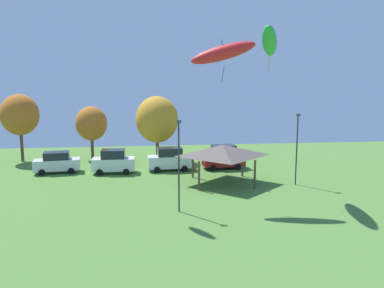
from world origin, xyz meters
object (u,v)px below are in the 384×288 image
(parked_car_second_from_left, at_px, (114,162))
(light_post_1, at_px, (297,145))
(light_post_0, at_px, (179,161))
(kite_flying_6, at_px, (223,53))
(parked_car_leftmost, at_px, (57,162))
(park_pavilion, at_px, (222,150))
(parked_car_third_from_left, at_px, (170,159))
(treeline_tree_2, at_px, (91,124))
(kite_flying_0, at_px, (269,41))
(parked_car_rightmost_in_row, at_px, (224,157))
(treeline_tree_1, at_px, (20,115))
(treeline_tree_3, at_px, (157,120))

(parked_car_second_from_left, distance_m, light_post_1, 18.26)
(light_post_0, bearing_deg, parked_car_second_from_left, 113.66)
(kite_flying_6, relative_size, light_post_1, 0.81)
(kite_flying_6, distance_m, parked_car_leftmost, 21.44)
(park_pavilion, bearing_deg, parked_car_second_from_left, 153.53)
(park_pavilion, xyz_separation_m, light_post_1, (6.55, -1.41, 0.58))
(parked_car_second_from_left, relative_size, parked_car_third_from_left, 0.92)
(park_pavilion, bearing_deg, light_post_0, -120.95)
(parked_car_leftmost, height_order, light_post_1, light_post_1)
(parked_car_second_from_left, xyz_separation_m, park_pavilion, (10.32, -5.14, 1.88))
(kite_flying_6, relative_size, parked_car_leftmost, 1.11)
(light_post_1, bearing_deg, treeline_tree_2, 144.10)
(parked_car_third_from_left, bearing_deg, light_post_1, -36.23)
(kite_flying_0, height_order, parked_car_third_from_left, kite_flying_0)
(kite_flying_0, relative_size, light_post_0, 0.81)
(parked_car_leftmost, bearing_deg, parked_car_rightmost_in_row, -7.17)
(parked_car_second_from_left, distance_m, treeline_tree_2, 9.04)
(treeline_tree_1, bearing_deg, kite_flying_6, -40.78)
(parked_car_second_from_left, bearing_deg, kite_flying_6, -46.21)
(kite_flying_0, distance_m, parked_car_rightmost_in_row, 15.17)
(parked_car_third_from_left, height_order, treeline_tree_1, treeline_tree_1)
(kite_flying_6, relative_size, parked_car_second_from_left, 1.22)
(park_pavilion, height_order, treeline_tree_2, treeline_tree_2)
(parked_car_second_from_left, bearing_deg, treeline_tree_2, 113.03)
(park_pavilion, height_order, light_post_1, light_post_1)
(parked_car_second_from_left, xyz_separation_m, parked_car_rightmost_in_row, (11.60, 0.81, 0.05))
(kite_flying_0, height_order, treeline_tree_1, kite_flying_0)
(parked_car_second_from_left, xyz_separation_m, treeline_tree_1, (-11.08, 7.32, 4.25))
(parked_car_rightmost_in_row, distance_m, light_post_0, 15.17)
(parked_car_leftmost, height_order, light_post_0, light_post_0)
(treeline_tree_3, bearing_deg, kite_flying_6, -73.84)
(parked_car_third_from_left, xyz_separation_m, light_post_0, (-0.14, -13.51, 2.58))
(park_pavilion, bearing_deg, kite_flying_6, -101.26)
(parked_car_second_from_left, bearing_deg, treeline_tree_3, 52.60)
(kite_flying_6, bearing_deg, parked_car_leftmost, 143.80)
(kite_flying_6, relative_size, parked_car_third_from_left, 1.12)
(kite_flying_6, relative_size, parked_car_rightmost_in_row, 1.15)
(parked_car_third_from_left, relative_size, treeline_tree_1, 0.60)
(kite_flying_0, xyz_separation_m, parked_car_leftmost, (-19.01, 10.01, -11.43))
(parked_car_second_from_left, bearing_deg, kite_flying_0, -33.29)
(kite_flying_0, relative_size, parked_car_leftmost, 1.15)
(parked_car_leftmost, distance_m, treeline_tree_3, 12.18)
(parked_car_third_from_left, distance_m, treeline_tree_1, 18.66)
(kite_flying_0, distance_m, parked_car_leftmost, 24.34)
(treeline_tree_2, bearing_deg, kite_flying_6, -55.68)
(light_post_1, bearing_deg, treeline_tree_3, 134.79)
(light_post_0, height_order, treeline_tree_3, treeline_tree_3)
(kite_flying_0, xyz_separation_m, parked_car_second_from_left, (-13.21, 9.21, -11.32))
(parked_car_second_from_left, bearing_deg, light_post_1, -19.61)
(treeline_tree_1, relative_size, treeline_tree_2, 1.24)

